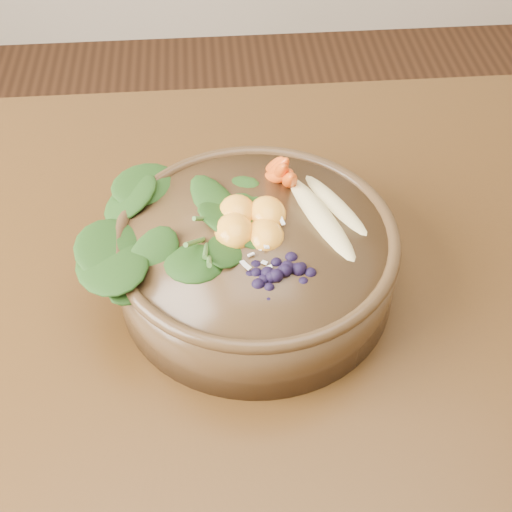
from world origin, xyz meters
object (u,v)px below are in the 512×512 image
kale_heap (193,194)px  mandarin_cluster (251,212)px  dining_table (365,328)px  carrot_cluster (272,147)px  banana_halves (329,201)px  stoneware_bowl (256,262)px  blueberry_pile (284,260)px

kale_heap → mandarin_cluster: bearing=-23.3°
dining_table → kale_heap: size_ratio=7.45×
dining_table → kale_heap: kale_heap is taller
kale_heap → carrot_cluster: bearing=29.0°
carrot_cluster → banana_halves: 0.10m
stoneware_bowl → blueberry_pile: blueberry_pile is taller
carrot_cluster → mandarin_cluster: carrot_cluster is taller
banana_halves → mandarin_cluster: (-0.09, -0.01, 0.00)m
banana_halves → carrot_cluster: bearing=113.1°
dining_table → carrot_cluster: size_ratio=17.68×
banana_halves → blueberry_pile: size_ratio=1.25×
stoneware_bowl → mandarin_cluster: bearing=102.1°
carrot_cluster → blueberry_pile: carrot_cluster is taller
dining_table → kale_heap: bearing=166.6°
carrot_cluster → blueberry_pile: (-0.00, -0.17, -0.02)m
dining_table → carrot_cluster: 0.28m
banana_halves → blueberry_pile: blueberry_pile is taller
kale_heap → stoneware_bowl: bearing=-34.7°
mandarin_cluster → blueberry_pile: 0.09m
carrot_cluster → stoneware_bowl: bearing=-123.7°
dining_table → banana_halves: 0.21m
stoneware_bowl → carrot_cluster: bearing=74.8°
stoneware_bowl → mandarin_cluster: mandarin_cluster is taller
dining_table → stoneware_bowl: bearing=178.7°
dining_table → stoneware_bowl: stoneware_bowl is taller
mandarin_cluster → stoneware_bowl: bearing=-77.9°
banana_halves → kale_heap: bearing=156.5°
dining_table → mandarin_cluster: size_ratio=15.38×
blueberry_pile → carrot_cluster: bearing=88.9°
kale_heap → banana_halves: 0.16m
mandarin_cluster → dining_table: bearing=-8.8°
kale_heap → dining_table: bearing=-13.4°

